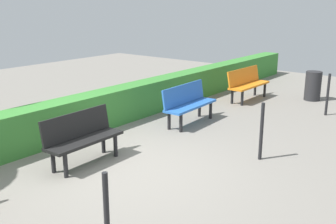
{
  "coord_description": "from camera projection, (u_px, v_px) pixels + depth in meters",
  "views": [
    {
      "loc": [
        4.17,
        4.33,
        2.62
      ],
      "look_at": [
        -1.68,
        -0.29,
        0.55
      ],
      "focal_mm": 42.72,
      "sensor_mm": 36.0,
      "label": 1
    }
  ],
  "objects": [
    {
      "name": "railing_post_far",
      "position": [
        107.0,
        218.0,
        4.05
      ],
      "size": [
        0.06,
        0.06,
        1.0
      ],
      "primitive_type": "cylinder",
      "color": "black",
      "rests_on": "ground_plane"
    },
    {
      "name": "trash_bin",
      "position": [
        313.0,
        86.0,
        10.87
      ],
      "size": [
        0.43,
        0.43,
        0.79
      ],
      "primitive_type": "cylinder",
      "color": "#262628",
      "rests_on": "ground_plane"
    },
    {
      "name": "bench_black",
      "position": [
        82.0,
        136.0,
        6.58
      ],
      "size": [
        1.4,
        0.49,
        0.86
      ],
      "rotation": [
        0.0,
        0.0,
        0.03
      ],
      "color": "black",
      "rests_on": "ground_plane"
    },
    {
      "name": "bench_blue",
      "position": [
        188.0,
        102.0,
        8.77
      ],
      "size": [
        1.54,
        0.51,
        0.86
      ],
      "rotation": [
        0.0,
        0.0,
        0.04
      ],
      "color": "blue",
      "rests_on": "ground_plane"
    },
    {
      "name": "bench_orange",
      "position": [
        247.0,
        82.0,
        10.88
      ],
      "size": [
        1.58,
        0.5,
        0.86
      ],
      "rotation": [
        0.0,
        0.0,
        -0.03
      ],
      "color": "orange",
      "rests_on": "ground_plane"
    },
    {
      "name": "ground_plane",
      "position": [
        118.0,
        170.0,
        6.44
      ],
      "size": [
        21.36,
        21.36,
        0.0
      ],
      "primitive_type": "plane",
      "color": "gray"
    },
    {
      "name": "railing_post_mid",
      "position": [
        261.0,
        132.0,
        6.73
      ],
      "size": [
        0.06,
        0.06,
        1.0
      ],
      "primitive_type": "cylinder",
      "color": "black",
      "rests_on": "ground_plane"
    },
    {
      "name": "hedge_row",
      "position": [
        96.0,
        111.0,
        8.42
      ],
      "size": [
        17.36,
        0.53,
        0.77
      ],
      "primitive_type": "cube",
      "color": "#387F33",
      "rests_on": "ground_plane"
    },
    {
      "name": "railing_post_near",
      "position": [
        328.0,
        95.0,
        9.39
      ],
      "size": [
        0.06,
        0.06,
        1.0
      ],
      "primitive_type": "cylinder",
      "color": "black",
      "rests_on": "ground_plane"
    }
  ]
}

